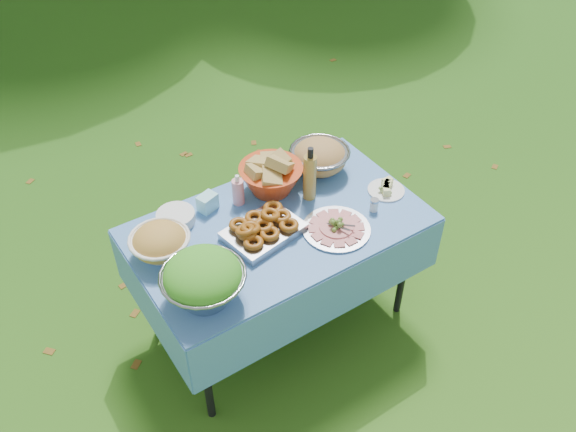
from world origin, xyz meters
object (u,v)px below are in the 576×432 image
object	(u,v)px
picnic_table	(279,275)
pasta_bowl_steel	(319,156)
salad_bowl	(203,280)
plate_stack	(176,217)
bread_bowl	(271,173)
charcuterie_platter	(337,224)
oil_bottle	(310,173)

from	to	relation	value
picnic_table	pasta_bowl_steel	distance (m)	0.69
salad_bowl	plate_stack	distance (m)	0.55
pasta_bowl_steel	bread_bowl	bearing A→B (deg)	-178.92
pasta_bowl_steel	charcuterie_platter	world-z (taller)	pasta_bowl_steel
salad_bowl	plate_stack	xyz separation A→B (m)	(0.11, 0.53, -0.09)
pasta_bowl_steel	charcuterie_platter	size ratio (longest dim) A/B	0.97
bread_bowl	pasta_bowl_steel	bearing A→B (deg)	1.08
picnic_table	plate_stack	xyz separation A→B (m)	(-0.42, 0.30, 0.41)
picnic_table	charcuterie_platter	xyz separation A→B (m)	(0.22, -0.20, 0.42)
bread_bowl	oil_bottle	size ratio (longest dim) A/B	1.08
bread_bowl	picnic_table	bearing A→B (deg)	-114.69
plate_stack	charcuterie_platter	world-z (taller)	charcuterie_platter
picnic_table	bread_bowl	bearing A→B (deg)	65.31
salad_bowl	pasta_bowl_steel	world-z (taller)	salad_bowl
picnic_table	plate_stack	distance (m)	0.66
salad_bowl	bread_bowl	distance (m)	0.81
oil_bottle	plate_stack	bearing A→B (deg)	162.59
charcuterie_platter	picnic_table	bearing A→B (deg)	137.64
bread_bowl	charcuterie_platter	distance (m)	0.46
charcuterie_platter	oil_bottle	size ratio (longest dim) A/B	1.09
salad_bowl	oil_bottle	size ratio (longest dim) A/B	1.20
pasta_bowl_steel	charcuterie_platter	distance (m)	0.50
pasta_bowl_steel	oil_bottle	distance (m)	0.26
plate_stack	charcuterie_platter	distance (m)	0.81
pasta_bowl_steel	oil_bottle	bearing A→B (deg)	-137.62
bread_bowl	oil_bottle	bearing A→B (deg)	-49.80
salad_bowl	charcuterie_platter	size ratio (longest dim) A/B	1.10
picnic_table	oil_bottle	distance (m)	0.60
picnic_table	pasta_bowl_steel	xyz separation A→B (m)	(0.43, 0.26, 0.47)
bread_bowl	pasta_bowl_steel	distance (m)	0.32
pasta_bowl_steel	picnic_table	bearing A→B (deg)	-149.48
bread_bowl	pasta_bowl_steel	xyz separation A→B (m)	(0.32, 0.01, -0.03)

